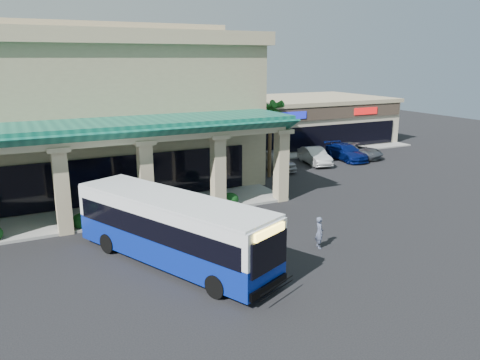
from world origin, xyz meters
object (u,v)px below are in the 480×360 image
car_white (315,156)px  transit_bus (172,231)px  car_silver (276,160)px  pedestrian (319,232)px  car_red (346,152)px  car_gray (356,150)px

car_white → transit_bus: bearing=-129.9°
transit_bus → car_silver: bearing=21.0°
pedestrian → car_silver: bearing=-7.0°
car_red → car_gray: size_ratio=0.99×
car_red → car_gray: (1.40, 0.33, -0.02)m
pedestrian → car_red: 21.57m
pedestrian → car_red: (14.55, 15.92, -0.07)m
transit_bus → car_gray: bearing=8.2°
pedestrian → car_silver: size_ratio=0.34×
pedestrian → car_red: bearing=-25.9°
pedestrian → car_white: bearing=-18.1°
pedestrian → car_gray: (15.96, 16.25, -0.09)m
transit_bus → car_white: 22.92m
transit_bus → car_silver: (13.82, 14.00, -0.76)m
transit_bus → car_gray: (23.01, 14.72, -0.86)m
car_silver → car_white: car_silver is taller
car_red → pedestrian: bearing=-128.6°
transit_bus → pedestrian: (7.05, -1.53, -0.77)m
transit_bus → pedestrian: transit_bus is taller
car_silver → car_gray: 9.22m
transit_bus → car_red: transit_bus is taller
car_red → car_gray: car_red is taller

